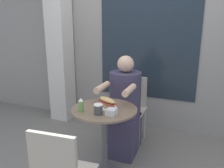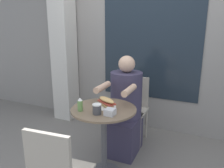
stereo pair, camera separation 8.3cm
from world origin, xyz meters
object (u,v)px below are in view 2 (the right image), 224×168
at_px(drink_cup, 97,109).
at_px(condiment_bottle, 80,105).
at_px(seated_diner, 125,112).
at_px(sandwich_on_plate, 107,103).
at_px(cafe_table, 104,127).
at_px(diner_chair, 134,103).

bearing_deg(drink_cup, condiment_bottle, 179.11).
xyz_separation_m(seated_diner, drink_cup, (-0.01, -0.68, 0.28)).
bearing_deg(sandwich_on_plate, condiment_bottle, -135.56).
height_order(drink_cup, condiment_bottle, condiment_bottle).
xyz_separation_m(cafe_table, diner_chair, (0.02, 0.88, -0.02)).
relative_size(cafe_table, seated_diner, 0.62).
height_order(cafe_table, condiment_bottle, condiment_bottle).
distance_m(cafe_table, seated_diner, 0.53).
height_order(seated_diner, drink_cup, seated_diner).
height_order(cafe_table, sandwich_on_plate, sandwich_on_plate).
bearing_deg(condiment_bottle, cafe_table, 41.86).
bearing_deg(seated_diner, diner_chair, -90.75).
relative_size(diner_chair, seated_diner, 0.72).
relative_size(diner_chair, sandwich_on_plate, 3.65).
height_order(diner_chair, drink_cup, diner_chair).
distance_m(diner_chair, condiment_bottle, 1.09).
height_order(diner_chair, condiment_bottle, condiment_bottle).
xyz_separation_m(seated_diner, sandwich_on_plate, (-0.01, -0.50, 0.28)).
bearing_deg(seated_diner, cafe_table, 86.25).
xyz_separation_m(diner_chair, sandwich_on_plate, (-0.00, -0.85, 0.27)).
xyz_separation_m(diner_chair, condiment_bottle, (-0.19, -1.03, 0.29)).
distance_m(diner_chair, sandwich_on_plate, 0.89).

